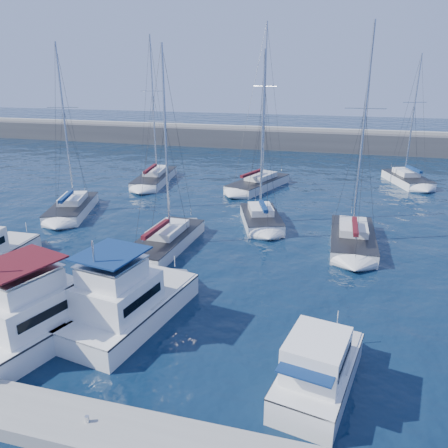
% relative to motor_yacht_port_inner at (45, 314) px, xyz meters
% --- Properties ---
extents(ground, '(220.00, 220.00, 0.00)m').
position_rel_motor_yacht_port_inner_xyz_m(ground, '(5.44, 5.91, -1.13)').
color(ground, black).
rests_on(ground, ground).
extents(breakwater, '(160.00, 6.00, 4.45)m').
position_rel_motor_yacht_port_inner_xyz_m(breakwater, '(5.44, 57.91, -0.08)').
color(breakwater, '#424244').
rests_on(breakwater, ground).
extents(dock, '(40.00, 2.20, 0.60)m').
position_rel_motor_yacht_port_inner_xyz_m(dock, '(5.44, -5.09, -0.83)').
color(dock, gray).
rests_on(dock, ground).
extents(dock_cleat_centre, '(0.16, 0.16, 0.25)m').
position_rel_motor_yacht_port_inner_xyz_m(dock_cleat_centre, '(5.44, -5.09, -0.41)').
color(dock_cleat_centre, silver).
rests_on(dock_cleat_centre, dock).
extents(motor_yacht_port_inner, '(6.08, 9.76, 4.69)m').
position_rel_motor_yacht_port_inner_xyz_m(motor_yacht_port_inner, '(0.00, 0.00, 0.00)').
color(motor_yacht_port_inner, white).
rests_on(motor_yacht_port_inner, ground).
extents(motor_yacht_stbd_inner, '(4.99, 8.59, 4.69)m').
position_rel_motor_yacht_port_inner_xyz_m(motor_yacht_stbd_inner, '(3.37, 1.98, -0.00)').
color(motor_yacht_stbd_inner, white).
rests_on(motor_yacht_stbd_inner, ground).
extents(motor_yacht_stbd_outer, '(3.65, 6.22, 3.20)m').
position_rel_motor_yacht_port_inner_xyz_m(motor_yacht_stbd_outer, '(13.18, -0.59, -0.19)').
color(motor_yacht_stbd_outer, white).
rests_on(motor_yacht_stbd_outer, ground).
extents(sailboat_mid_a, '(5.30, 8.39, 14.99)m').
position_rel_motor_yacht_port_inner_xyz_m(sailboat_mid_a, '(-10.03, 17.45, -0.61)').
color(sailboat_mid_a, white).
rests_on(sailboat_mid_a, ground).
extents(sailboat_mid_b, '(3.47, 8.55, 14.45)m').
position_rel_motor_yacht_port_inner_xyz_m(sailboat_mid_b, '(1.36, 12.04, -0.62)').
color(sailboat_mid_b, silver).
rests_on(sailboat_mid_b, ground).
extents(sailboat_mid_c, '(4.87, 7.03, 14.29)m').
position_rel_motor_yacht_port_inner_xyz_m(sailboat_mid_c, '(7.23, 18.89, -0.59)').
color(sailboat_mid_c, white).
rests_on(sailboat_mid_c, ground).
extents(sailboat_mid_d, '(3.34, 8.24, 15.89)m').
position_rel_motor_yacht_port_inner_xyz_m(sailboat_mid_d, '(14.68, 16.19, -0.60)').
color(sailboat_mid_d, silver).
rests_on(sailboat_mid_d, ground).
extents(sailboat_back_a, '(4.28, 9.74, 16.38)m').
position_rel_motor_yacht_port_inner_xyz_m(sailboat_back_a, '(-7.47, 30.21, -0.60)').
color(sailboat_back_a, white).
rests_on(sailboat_back_a, ground).
extents(sailboat_back_b, '(6.02, 9.49, 17.37)m').
position_rel_motor_yacht_port_inner_xyz_m(sailboat_back_b, '(4.70, 30.77, -0.59)').
color(sailboat_back_b, silver).
rests_on(sailboat_back_b, ground).
extents(sailboat_back_c, '(5.28, 7.87, 14.45)m').
position_rel_motor_yacht_port_inner_xyz_m(sailboat_back_c, '(20.86, 37.20, -0.61)').
color(sailboat_back_c, white).
rests_on(sailboat_back_c, ground).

